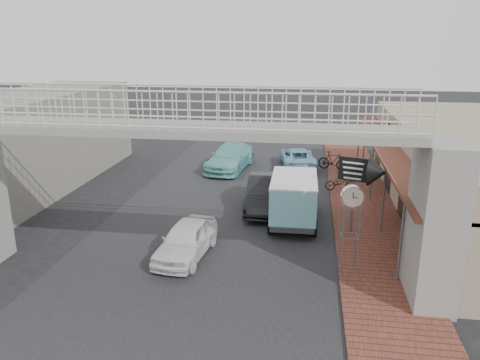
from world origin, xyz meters
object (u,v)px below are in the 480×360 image
(motorcycle_far, at_px, (333,161))
(dark_sedan, at_px, (265,193))
(angkot_van, at_px, (294,193))
(street_clock, at_px, (352,201))
(arrow_sign, at_px, (375,173))
(motorcycle_near, at_px, (340,183))
(angkot_curb, at_px, (298,157))
(angkot_far, at_px, (230,157))
(white_hatchback, at_px, (186,240))

(motorcycle_far, bearing_deg, dark_sedan, 177.48)
(angkot_van, bearing_deg, dark_sedan, 130.98)
(street_clock, height_order, arrow_sign, arrow_sign)
(street_clock, bearing_deg, motorcycle_near, 82.93)
(motorcycle_near, height_order, motorcycle_far, motorcycle_far)
(motorcycle_far, bearing_deg, street_clock, -156.77)
(motorcycle_near, xyz_separation_m, motorcycle_far, (-0.23, 4.03, 0.15))
(dark_sedan, bearing_deg, angkot_curb, 79.70)
(dark_sedan, bearing_deg, angkot_far, 111.53)
(white_hatchback, distance_m, dark_sedan, 6.00)
(white_hatchback, xyz_separation_m, angkot_far, (-0.45, 12.27, 0.10))
(angkot_far, distance_m, arrow_sign, 12.18)
(motorcycle_near, bearing_deg, arrow_sign, -173.62)
(angkot_far, bearing_deg, white_hatchback, -80.11)
(dark_sedan, xyz_separation_m, arrow_sign, (4.52, -2.73, 1.95))
(angkot_curb, xyz_separation_m, angkot_van, (0.12, -9.47, 0.74))
(angkot_curb, height_order, street_clock, street_clock)
(angkot_curb, height_order, motorcycle_far, motorcycle_far)
(dark_sedan, distance_m, motorcycle_near, 4.77)
(angkot_curb, bearing_deg, angkot_far, 8.19)
(dark_sedan, height_order, motorcycle_near, dark_sedan)
(angkot_curb, distance_m, arrow_sign, 11.35)
(dark_sedan, height_order, motorcycle_far, dark_sedan)
(angkot_van, bearing_deg, arrow_sign, -21.55)
(white_hatchback, bearing_deg, street_clock, 2.43)
(angkot_far, bearing_deg, angkot_van, -55.25)
(angkot_curb, xyz_separation_m, motorcycle_far, (2.16, -0.85, 0.06))
(motorcycle_far, height_order, arrow_sign, arrow_sign)
(angkot_far, xyz_separation_m, motorcycle_far, (6.26, 0.32, -0.08))
(angkot_van, relative_size, arrow_sign, 1.34)
(motorcycle_near, bearing_deg, white_hatchback, 142.57)
(dark_sedan, height_order, street_clock, street_clock)
(dark_sedan, bearing_deg, motorcycle_near, 38.67)
(arrow_sign, bearing_deg, dark_sedan, 167.58)
(angkot_van, height_order, motorcycle_near, angkot_van)
(white_hatchback, bearing_deg, angkot_far, 98.42)
(angkot_far, distance_m, motorcycle_far, 6.27)
(angkot_curb, distance_m, angkot_van, 9.50)
(angkot_van, relative_size, motorcycle_near, 2.76)
(dark_sedan, relative_size, angkot_far, 0.91)
(angkot_far, distance_m, street_clock, 14.25)
(angkot_far, relative_size, motorcycle_near, 3.28)
(angkot_van, bearing_deg, motorcycle_near, 62.89)
(angkot_curb, bearing_deg, white_hatchback, 67.07)
(white_hatchback, relative_size, motorcycle_far, 2.02)
(angkot_curb, xyz_separation_m, street_clock, (2.16, -13.83, 2.01))
(angkot_far, relative_size, street_clock, 1.70)
(dark_sedan, bearing_deg, white_hatchback, -114.82)
(dark_sedan, distance_m, street_clock, 7.06)
(street_clock, distance_m, arrow_sign, 3.36)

